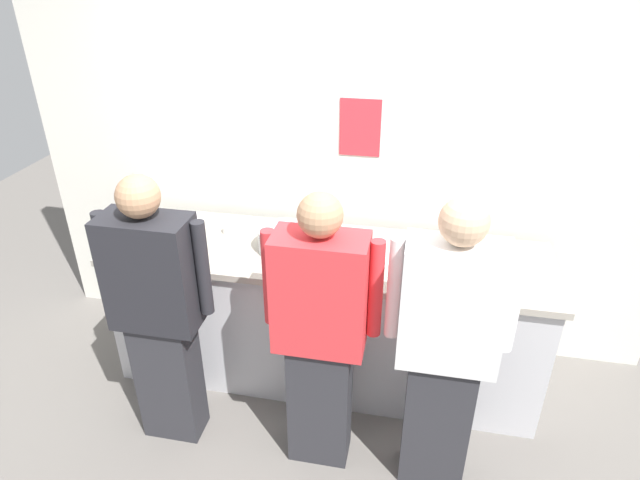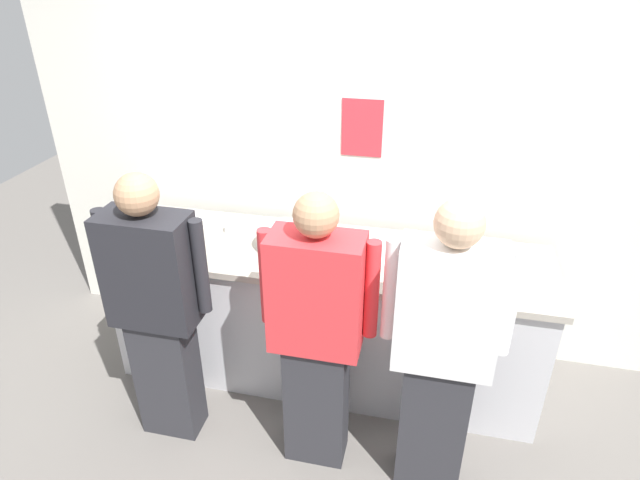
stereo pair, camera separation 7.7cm
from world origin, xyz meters
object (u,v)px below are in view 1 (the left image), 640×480
at_px(ramekin_yellow_sauce, 275,228).
at_px(plate_stack_rear, 186,221).
at_px(chef_far_right, 446,347).
at_px(ramekin_orange_sauce, 230,229).
at_px(chef_center, 320,332).
at_px(squeeze_bottle_primary, 318,231).
at_px(sheet_tray, 378,252).
at_px(squeeze_bottle_secondary, 192,239).
at_px(mixing_bowl_steel, 284,240).
at_px(plate_stack_front, 467,271).
at_px(chef_near_left, 158,311).

bearing_deg(ramekin_yellow_sauce, plate_stack_rear, -176.88).
bearing_deg(chef_far_right, ramekin_orange_sauce, 149.45).
xyz_separation_m(chef_center, squeeze_bottle_primary, (-0.16, 0.75, 0.17)).
height_order(plate_stack_rear, sheet_tray, plate_stack_rear).
xyz_separation_m(squeeze_bottle_secondary, ramekin_orange_sauce, (0.12, 0.30, -0.07)).
xyz_separation_m(mixing_bowl_steel, ramekin_orange_sauce, (-0.39, 0.15, -0.05)).
height_order(chef_center, plate_stack_rear, chef_center).
height_order(chef_far_right, mixing_bowl_steel, chef_far_right).
distance_m(squeeze_bottle_secondary, ramekin_yellow_sauce, 0.55).
relative_size(chef_center, squeeze_bottle_primary, 8.81).
bearing_deg(plate_stack_front, chef_near_left, -160.46).
xyz_separation_m(chef_near_left, plate_stack_front, (1.58, 0.56, 0.10)).
xyz_separation_m(sheet_tray, squeeze_bottle_secondary, (-1.07, -0.21, 0.09)).
distance_m(chef_far_right, sheet_tray, 0.82).
bearing_deg(chef_near_left, squeeze_bottle_secondary, 89.12).
bearing_deg(plate_stack_rear, chef_near_left, -76.81).
height_order(plate_stack_front, squeeze_bottle_primary, squeeze_bottle_primary).
bearing_deg(ramekin_yellow_sauce, squeeze_bottle_secondary, -135.88).
distance_m(ramekin_orange_sauce, ramekin_yellow_sauce, 0.29).
relative_size(chef_center, ramekin_yellow_sauce, 19.33).
relative_size(plate_stack_rear, mixing_bowl_steel, 0.74).
relative_size(mixing_bowl_steel, squeeze_bottle_secondary, 1.52).
relative_size(chef_far_right, plate_stack_front, 7.04).
height_order(chef_far_right, ramekin_yellow_sauce, chef_far_right).
relative_size(chef_near_left, sheet_tray, 3.28).
height_order(chef_near_left, chef_far_right, chef_far_right).
bearing_deg(ramekin_orange_sauce, mixing_bowl_steel, -20.89).
relative_size(chef_far_right, mixing_bowl_steel, 5.30).
distance_m(plate_stack_rear, mixing_bowl_steel, 0.74).
xyz_separation_m(plate_stack_rear, squeeze_bottle_secondary, (0.20, -0.35, 0.07)).
height_order(chef_far_right, sheet_tray, chef_far_right).
bearing_deg(mixing_bowl_steel, squeeze_bottle_primary, 31.62).
xyz_separation_m(chef_center, sheet_tray, (0.21, 0.69, 0.09)).
bearing_deg(sheet_tray, mixing_bowl_steel, -173.98).
height_order(chef_near_left, chef_center, chef_near_left).
height_order(sheet_tray, squeeze_bottle_primary, squeeze_bottle_primary).
relative_size(squeeze_bottle_primary, ramekin_orange_sauce, 1.95).
bearing_deg(sheet_tray, ramekin_orange_sauce, 174.49).
bearing_deg(chef_center, chef_far_right, -1.47).
bearing_deg(chef_center, ramekin_orange_sauce, 133.43).
bearing_deg(plate_stack_rear, ramekin_orange_sauce, -8.21).
xyz_separation_m(sheet_tray, ramekin_orange_sauce, (-0.95, 0.09, 0.01)).
distance_m(squeeze_bottle_primary, ramekin_orange_sauce, 0.58).
distance_m(chef_near_left, chef_center, 0.87).
bearing_deg(plate_stack_front, plate_stack_rear, 171.45).
distance_m(chef_center, ramekin_yellow_sauce, 0.99).
height_order(plate_stack_rear, ramekin_orange_sauce, plate_stack_rear).
bearing_deg(ramekin_orange_sauce, sheet_tray, -5.51).
bearing_deg(squeeze_bottle_primary, squeeze_bottle_secondary, -159.19).
bearing_deg(chef_far_right, ramekin_yellow_sauce, 140.89).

